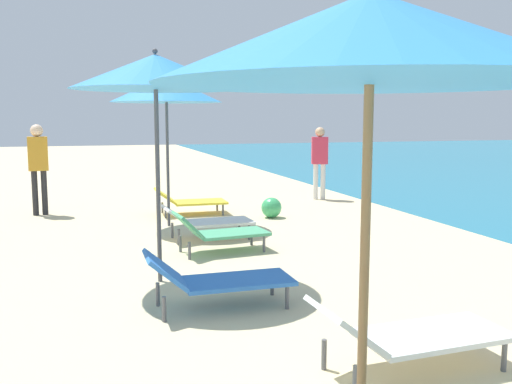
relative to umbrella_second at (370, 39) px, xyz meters
name	(u,v)px	position (x,y,z in m)	size (l,w,h in m)	color
umbrella_second	(370,39)	(0.00, 0.00, 0.00)	(2.13, 2.13, 2.53)	olive
lounger_second_shoreside	(408,333)	(0.88, 0.95, -1.95)	(1.52, 0.64, 0.58)	white
umbrella_third	(155,72)	(-0.58, 3.81, 0.11)	(1.86, 1.86, 2.61)	#4C4C51
lounger_third_shoreside	(219,231)	(0.39, 4.97, -1.94)	(1.34, 0.69, 0.59)	#4CA572
lounger_third_inland	(217,278)	(-0.16, 2.73, -1.94)	(1.45, 0.56, 0.59)	blue
umbrella_farthest	(166,90)	(-0.01, 7.11, 0.09)	(1.88, 1.88, 2.61)	#4C4C51
lounger_farthest_shoreside	(190,200)	(0.55, 8.17, -1.97)	(1.37, 0.68, 0.52)	yellow
lounger_farthest_inland	(207,220)	(0.41, 5.88, -1.95)	(1.38, 0.66, 0.53)	white
person_walking_near	(320,156)	(3.76, 9.33, -1.24)	(0.41, 0.32, 1.65)	silver
person_walking_mid	(38,160)	(-2.22, 8.93, -1.18)	(0.38, 0.25, 1.74)	#262628
beach_ball	(271,208)	(1.95, 7.36, -2.05)	(0.38, 0.38, 0.38)	#3FB266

